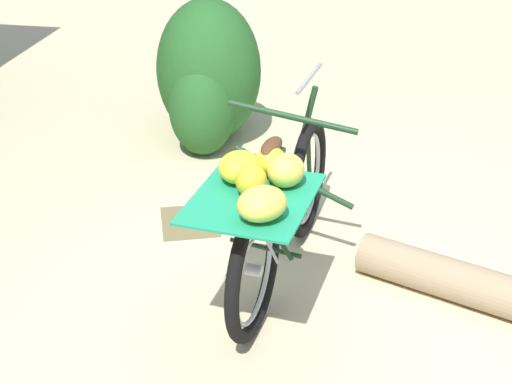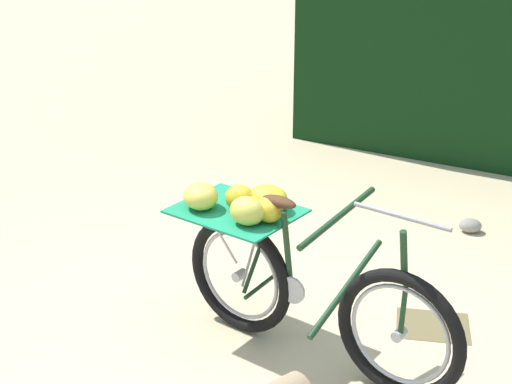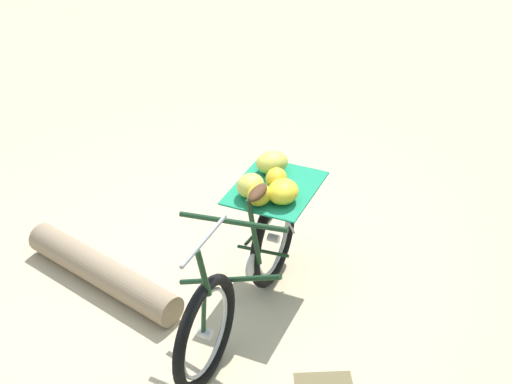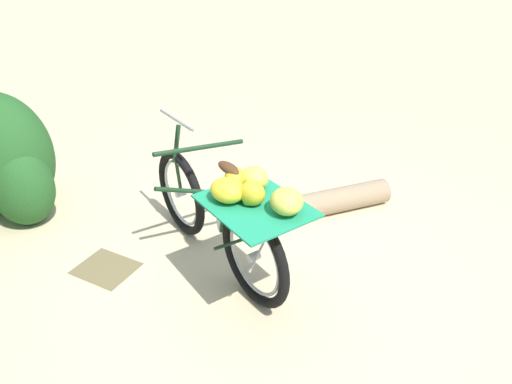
{
  "view_description": "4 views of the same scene",
  "coord_description": "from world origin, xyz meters",
  "views": [
    {
      "loc": [
        3.29,
        -0.6,
        2.42
      ],
      "look_at": [
        0.28,
        -0.13,
        0.83
      ],
      "focal_mm": 53.01,
      "sensor_mm": 36.0,
      "label": 1
    },
    {
      "loc": [
        -0.59,
        3.81,
        2.55
      ],
      "look_at": [
        0.12,
        -0.08,
        0.93
      ],
      "focal_mm": 54.07,
      "sensor_mm": 36.0,
      "label": 2
    },
    {
      "loc": [
        -3.81,
        0.21,
        3.31
      ],
      "look_at": [
        0.16,
        0.0,
        0.8
      ],
      "focal_mm": 49.46,
      "sensor_mm": 36.0,
      "label": 3
    },
    {
      "loc": [
        1.38,
        -2.3,
        2.26
      ],
      "look_at": [
        0.19,
        -0.03,
        0.8
      ],
      "focal_mm": 32.38,
      "sensor_mm": 36.0,
      "label": 4
    }
  ],
  "objects": [
    {
      "name": "ground_plane",
      "position": [
        0.0,
        0.0,
        0.0
      ],
      "size": [
        60.0,
        60.0,
        0.0
      ],
      "primitive_type": "plane",
      "color": "beige"
    },
    {
      "name": "bicycle",
      "position": [
        -0.11,
        0.05,
        0.51
      ],
      "size": [
        1.72,
        1.08,
        1.03
      ],
      "rotation": [
        0.0,
        0.0,
        2.67
      ],
      "color": "black",
      "rests_on": "ground_plane"
    },
    {
      "name": "fallen_log",
      "position": [
        0.22,
        1.11,
        0.11
      ],
      "size": [
        1.1,
        1.21,
        0.23
      ],
      "primitive_type": "cylinder",
      "rotation": [
        0.0,
        1.57,
        0.85
      ],
      "color": "#9E8466",
      "rests_on": "ground_plane"
    },
    {
      "name": "shrub_cluster",
      "position": [
        -2.29,
        -0.09,
        0.49
      ],
      "size": [
        1.17,
        0.8,
        1.11
      ],
      "color": "#235623",
      "rests_on": "ground_plane"
    },
    {
      "name": "leaf_litter_patch",
      "position": [
        -0.93,
        -0.36,
        0.0
      ],
      "size": [
        0.44,
        0.36,
        0.01
      ],
      "primitive_type": "cube",
      "color": "olive",
      "rests_on": "ground_plane"
    }
  ]
}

